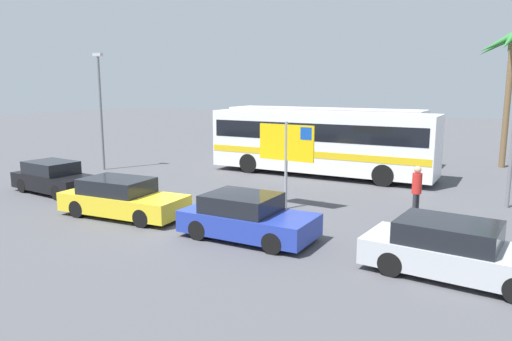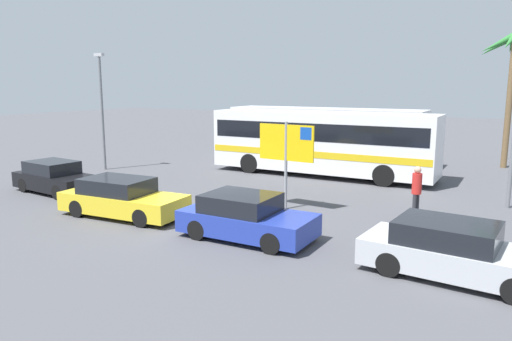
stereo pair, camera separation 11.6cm
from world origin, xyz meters
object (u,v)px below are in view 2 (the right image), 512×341
object	(u,v)px
car_black	(55,178)
pedestrian_by_bus	(417,188)
bus_rear_coach	(324,133)
car_blue	(246,217)
car_yellow	(122,198)
car_silver	(454,251)
bus_front_coach	(321,140)
ferry_sign	(287,146)

from	to	relation	value
car_black	pedestrian_by_bus	distance (m)	14.49
bus_rear_coach	car_blue	xyz separation A→B (m)	(3.09, -14.15, -1.15)
pedestrian_by_bus	car_yellow	bearing A→B (deg)	44.96
car_blue	pedestrian_by_bus	distance (m)	6.07
car_silver	bus_front_coach	bearing A→B (deg)	130.28
ferry_sign	pedestrian_by_bus	world-z (taller)	ferry_sign
car_blue	car_black	xyz separation A→B (m)	(-10.16, 1.36, -0.00)
bus_front_coach	car_yellow	distance (m)	11.03
bus_rear_coach	car_yellow	distance (m)	14.32
bus_front_coach	car_blue	world-z (taller)	bus_front_coach
bus_front_coach	car_black	bearing A→B (deg)	-132.30
car_silver	car_blue	bearing A→B (deg)	-176.42
car_silver	pedestrian_by_bus	size ratio (longest dim) A/B	2.45
bus_front_coach	pedestrian_by_bus	xyz separation A→B (m)	(5.80, -5.95, -0.70)
car_yellow	car_blue	bearing A→B (deg)	-3.71
ferry_sign	car_black	xyz separation A→B (m)	(-9.74, -2.29, -1.69)
car_blue	car_yellow	world-z (taller)	same
bus_front_coach	car_black	xyz separation A→B (m)	(-8.33, -9.16, -1.15)
car_blue	pedestrian_by_bus	xyz separation A→B (m)	(3.97, 4.57, 0.45)
car_yellow	car_black	bearing A→B (deg)	161.64
bus_rear_coach	car_black	world-z (taller)	bus_rear_coach
car_yellow	pedestrian_by_bus	world-z (taller)	pedestrian_by_bus
car_black	car_silver	world-z (taller)	same
bus_front_coach	car_blue	xyz separation A→B (m)	(1.83, -10.52, -1.15)
bus_rear_coach	car_silver	world-z (taller)	bus_rear_coach
car_silver	car_yellow	size ratio (longest dim) A/B	0.98
ferry_sign	car_yellow	distance (m)	6.08
car_yellow	ferry_sign	bearing A→B (deg)	34.95
bus_front_coach	car_silver	bearing A→B (deg)	-54.47
bus_rear_coach	car_silver	bearing A→B (deg)	-58.18
bus_rear_coach	pedestrian_by_bus	bearing A→B (deg)	-53.63
car_silver	bus_rear_coach	bearing A→B (deg)	126.58
car_silver	car_yellow	world-z (taller)	same
ferry_sign	bus_front_coach	bearing A→B (deg)	105.36
pedestrian_by_bus	bus_front_coach	bearing A→B (deg)	-27.82
car_black	pedestrian_by_bus	bearing A→B (deg)	18.07
ferry_sign	pedestrian_by_bus	distance (m)	4.65
ferry_sign	car_blue	size ratio (longest dim) A/B	0.81
bus_front_coach	car_blue	distance (m)	10.74
car_black	car_yellow	size ratio (longest dim) A/B	0.90
bus_front_coach	ferry_sign	distance (m)	7.03
ferry_sign	car_yellow	size ratio (longest dim) A/B	0.71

